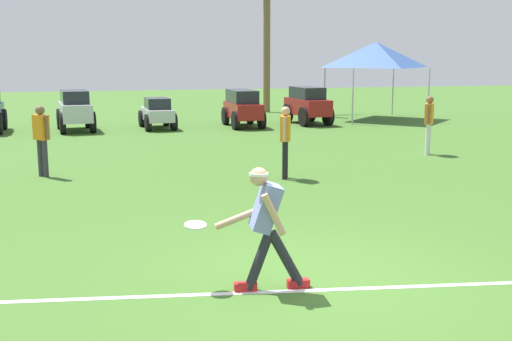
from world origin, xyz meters
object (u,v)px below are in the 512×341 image
at_px(palm_tree_left_of_centre, 267,34).
at_px(event_tent, 376,55).
at_px(frisbee_thrower, 266,222).
at_px(teammate_midfield, 285,135).
at_px(parked_car_slot_b, 75,109).
at_px(teammate_near_sideline, 429,119).
at_px(teammate_deep, 41,134).
at_px(parked_car_slot_d, 243,107).
at_px(parked_car_slot_e, 307,104).
at_px(frisbee_in_flight, 195,225).
at_px(parked_car_slot_c, 157,113).

relative_size(palm_tree_left_of_centre, event_tent, 1.79).
xyz_separation_m(frisbee_thrower, teammate_midfield, (2.07, 6.30, 0.14)).
bearing_deg(frisbee_thrower, palm_tree_left_of_centre, 75.30).
height_order(parked_car_slot_b, palm_tree_left_of_centre, palm_tree_left_of_centre).
bearing_deg(teammate_midfield, teammate_near_sideline, 26.31).
bearing_deg(palm_tree_left_of_centre, parked_car_slot_b, -147.22).
distance_m(teammate_midfield, teammate_deep, 5.30).
relative_size(teammate_near_sideline, event_tent, 0.47).
distance_m(parked_car_slot_d, parked_car_slot_e, 2.61).
relative_size(teammate_midfield, parked_car_slot_e, 0.64).
bearing_deg(palm_tree_left_of_centre, parked_car_slot_d, -113.29).
bearing_deg(parked_car_slot_e, frisbee_in_flight, -112.41).
xyz_separation_m(parked_car_slot_c, parked_car_slot_e, (5.70, 0.17, 0.18)).
xyz_separation_m(frisbee_thrower, parked_car_slot_c, (0.22, 16.30, -0.24)).
relative_size(teammate_midfield, event_tent, 0.47).
relative_size(parked_car_slot_c, parked_car_slot_d, 0.93).
xyz_separation_m(frisbee_in_flight, parked_car_slot_b, (-1.83, 16.05, -0.01)).
xyz_separation_m(teammate_midfield, teammate_deep, (-5.10, 1.48, 0.00)).
height_order(parked_car_slot_b, parked_car_slot_c, parked_car_slot_b).
bearing_deg(teammate_near_sideline, parked_car_slot_e, 95.67).
bearing_deg(teammate_near_sideline, teammate_midfield, -153.69).
xyz_separation_m(frisbee_in_flight, teammate_deep, (-2.26, 7.52, 0.19)).
relative_size(parked_car_slot_b, palm_tree_left_of_centre, 0.41).
bearing_deg(parked_car_slot_e, teammate_midfield, -110.74).
bearing_deg(palm_tree_left_of_centre, frisbee_thrower, -104.70).
distance_m(frisbee_thrower, parked_car_slot_d, 16.51).
relative_size(frisbee_thrower, frisbee_in_flight, 4.91).
height_order(frisbee_thrower, teammate_near_sideline, teammate_near_sideline).
xyz_separation_m(parked_car_slot_d, event_tent, (5.75, 1.26, 1.88)).
height_order(teammate_near_sideline, parked_car_slot_e, teammate_near_sideline).
bearing_deg(palm_tree_left_of_centre, teammate_deep, -122.13).
relative_size(frisbee_in_flight, palm_tree_left_of_centre, 0.05).
distance_m(frisbee_thrower, teammate_deep, 8.34).
xyz_separation_m(frisbee_in_flight, teammate_midfield, (2.83, 6.04, 0.19)).
distance_m(teammate_deep, parked_car_slot_c, 9.13).
distance_m(parked_car_slot_b, parked_car_slot_d, 5.93).
bearing_deg(frisbee_in_flight, teammate_near_sideline, 48.13).
relative_size(parked_car_slot_c, palm_tree_left_of_centre, 0.38).
bearing_deg(frisbee_in_flight, frisbee_thrower, -18.54).
distance_m(teammate_near_sideline, parked_car_slot_c, 10.08).
bearing_deg(event_tent, parked_car_slot_d, -167.64).
xyz_separation_m(parked_car_slot_c, parked_car_slot_d, (3.10, -0.13, 0.16)).
distance_m(frisbee_in_flight, parked_car_slot_c, 16.08).
height_order(teammate_deep, event_tent, event_tent).
distance_m(frisbee_thrower, parked_car_slot_b, 16.51).
xyz_separation_m(teammate_midfield, parked_car_slot_b, (-4.67, 10.01, -0.20)).
distance_m(teammate_deep, parked_car_slot_e, 12.48).
xyz_separation_m(parked_car_slot_b, parked_car_slot_d, (5.93, -0.13, -0.02)).
distance_m(teammate_deep, event_tent, 15.58).
relative_size(teammate_deep, palm_tree_left_of_centre, 0.26).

